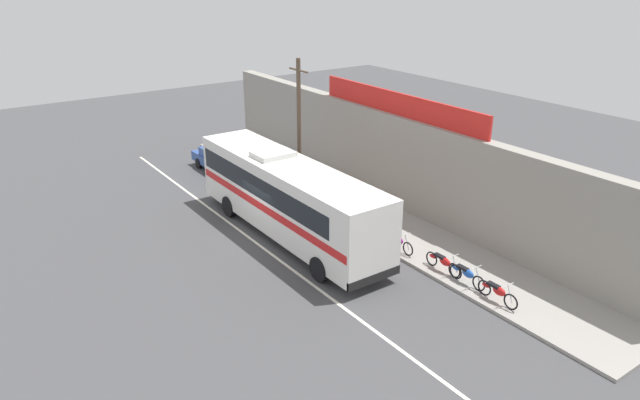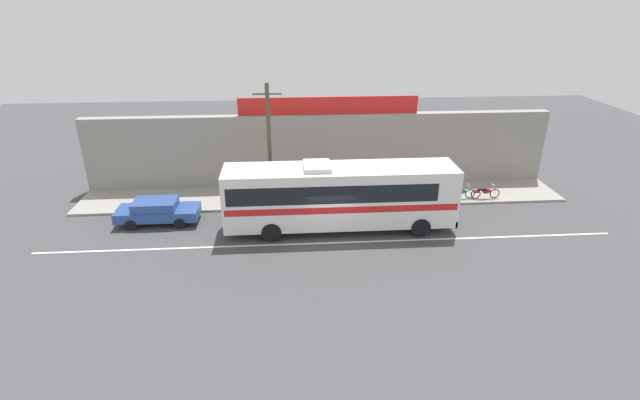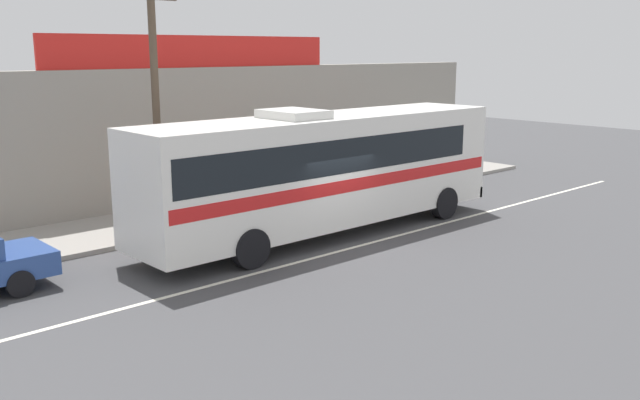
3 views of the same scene
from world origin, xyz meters
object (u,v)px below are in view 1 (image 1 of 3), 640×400
utility_pole (299,127)px  motorcycle_black (466,274)px  intercity_bus (287,194)px  motorcycle_red (443,262)px  parked_car (220,160)px  motorcycle_green (397,240)px  motorcycle_blue (497,292)px  pedestrian_by_curb (323,183)px

utility_pole → motorcycle_black: (11.61, 0.11, -3.34)m
intercity_bus → motorcycle_red: size_ratio=6.31×
intercity_bus → parked_car: 10.18m
motorcycle_green → utility_pole: bearing=179.2°
motorcycle_blue → pedestrian_by_curb: 11.86m
motorcycle_red → motorcycle_black: bearing=1.2°
intercity_bus → motorcycle_red: bearing=25.2°
parked_car → utility_pole: (6.32, 1.66, 3.17)m
utility_pole → motorcycle_black: utility_pole is taller
parked_car → motorcycle_green: (14.18, 1.55, -0.17)m
motorcycle_blue → utility_pole: bearing=-179.9°
intercity_bus → parked_car: size_ratio=2.74×
motorcycle_blue → motorcycle_green: (-5.31, -0.14, 0.00)m
parked_car → motorcycle_blue: bearing=5.0°
parked_car → motorcycle_green: size_ratio=2.28×
parked_car → utility_pole: 7.26m
pedestrian_by_curb → utility_pole: bearing=-156.8°
utility_pole → motorcycle_green: size_ratio=3.69×
intercity_bus → motorcycle_blue: size_ratio=6.74×
motorcycle_black → motorcycle_blue: bearing=-2.7°
motorcycle_blue → motorcycle_green: same height
motorcycle_red → pedestrian_by_curb: bearing=176.9°
utility_pole → motorcycle_blue: bearing=0.1°
intercity_bus → parked_car: intercity_bus is taller
motorcycle_blue → motorcycle_black: (-1.56, 0.07, 0.00)m
motorcycle_red → pedestrian_by_curb: size_ratio=1.20×
utility_pole → motorcycle_black: bearing=0.5°
motorcycle_blue → motorcycle_black: same height
intercity_bus → pedestrian_by_curb: (-2.34, 3.66, -0.99)m
intercity_bus → motorcycle_black: intercity_bus is taller
motorcycle_red → motorcycle_green: (-2.56, -0.19, 0.00)m
intercity_bus → motorcycle_blue: bearing=18.2°
intercity_bus → parked_car: bearing=171.9°
pedestrian_by_curb → motorcycle_black: bearing=-2.6°
motorcycle_red → motorcycle_blue: bearing=-1.0°
pedestrian_by_curb → motorcycle_red: bearing=-3.1°
intercity_bus → pedestrian_by_curb: 4.45m
pedestrian_by_curb → motorcycle_blue: bearing=-2.6°
motorcycle_red → pedestrian_by_curb: (-9.09, 0.49, 0.52)m
parked_car → motorcycle_blue: size_ratio=2.46×
motorcycle_blue → pedestrian_by_curb: bearing=177.4°
intercity_bus → motorcycle_red: intercity_bus is taller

